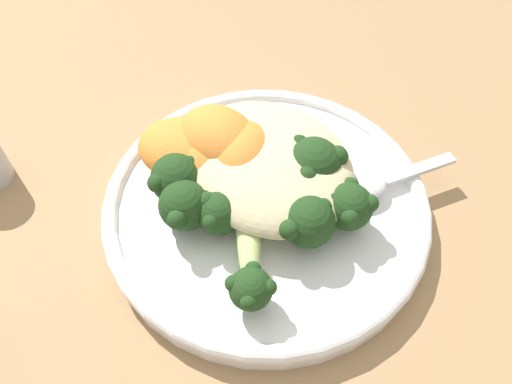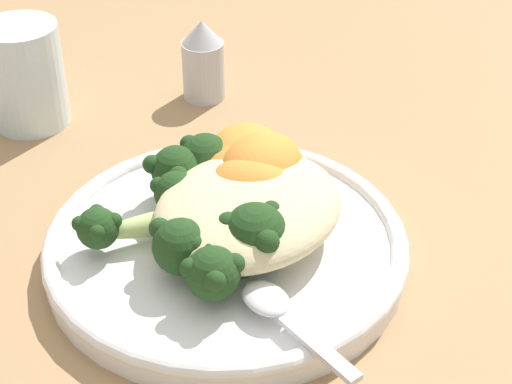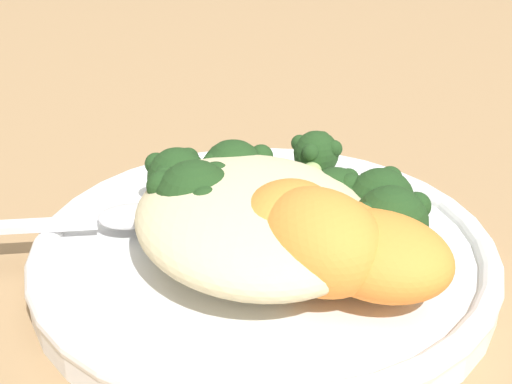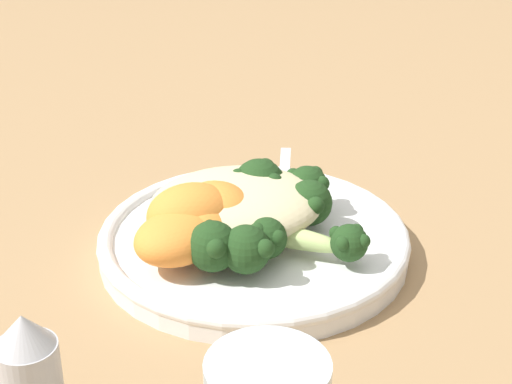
{
  "view_description": "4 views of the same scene",
  "coord_description": "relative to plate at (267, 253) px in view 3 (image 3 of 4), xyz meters",
  "views": [
    {
      "loc": [
        0.18,
        -0.14,
        0.31
      ],
      "look_at": [
        0.03,
        -0.02,
        0.05
      ],
      "focal_mm": 35.0,
      "sensor_mm": 36.0,
      "label": 1
    },
    {
      "loc": [
        0.36,
        0.27,
        0.37
      ],
      "look_at": [
        0.0,
        0.01,
        0.05
      ],
      "focal_mm": 60.0,
      "sensor_mm": 36.0,
      "label": 2
    },
    {
      "loc": [
        -0.27,
        0.12,
        0.21
      ],
      "look_at": [
        0.02,
        0.0,
        0.05
      ],
      "focal_mm": 50.0,
      "sensor_mm": 36.0,
      "label": 3
    },
    {
      "loc": [
        -0.11,
        -0.56,
        0.34
      ],
      "look_at": [
        0.02,
        -0.01,
        0.06
      ],
      "focal_mm": 60.0,
      "sensor_mm": 36.0,
      "label": 4
    }
  ],
  "objects": [
    {
      "name": "broccoli_stalk_3",
      "position": [
        0.03,
        -0.04,
        0.02
      ],
      "size": [
        0.11,
        0.08,
        0.03
      ],
      "rotation": [
        0.0,
        0.0,
        5.66
      ],
      "color": "#ADC675",
      "rests_on": "plate"
    },
    {
      "name": "sweet_potato_chunk_2",
      "position": [
        -0.05,
        -0.02,
        0.03
      ],
      "size": [
        0.07,
        0.08,
        0.03
      ],
      "primitive_type": "ellipsoid",
      "rotation": [
        0.0,
        0.0,
        2.21
      ],
      "color": "orange",
      "rests_on": "plate"
    },
    {
      "name": "broccoli_stalk_5",
      "position": [
        0.04,
        0.03,
        0.02
      ],
      "size": [
        0.1,
        0.06,
        0.03
      ],
      "rotation": [
        0.0,
        0.0,
        6.65
      ],
      "color": "#ADC675",
      "rests_on": "plate"
    },
    {
      "name": "broccoli_stalk_6",
      "position": [
        0.01,
        0.03,
        0.03
      ],
      "size": [
        0.07,
        0.07,
        0.04
      ],
      "rotation": [
        0.0,
        0.0,
        6.98
      ],
      "color": "#ADC675",
      "rests_on": "plate"
    },
    {
      "name": "kale_tuft",
      "position": [
        0.02,
        0.03,
        0.02
      ],
      "size": [
        0.04,
        0.04,
        0.03
      ],
      "color": "#193D1E",
      "rests_on": "plate"
    },
    {
      "name": "plate",
      "position": [
        0.0,
        0.0,
        0.0
      ],
      "size": [
        0.24,
        0.24,
        0.02
      ],
      "color": "white",
      "rests_on": "ground_plane"
    },
    {
      "name": "broccoli_stalk_1",
      "position": [
        -0.02,
        -0.05,
        0.03
      ],
      "size": [
        0.04,
        0.08,
        0.03
      ],
      "rotation": [
        0.0,
        0.0,
        4.91
      ],
      "color": "#ADC675",
      "rests_on": "plate"
    },
    {
      "name": "sweet_potato_chunk_1",
      "position": [
        -0.05,
        -0.0,
        0.03
      ],
      "size": [
        0.08,
        0.06,
        0.04
      ],
      "primitive_type": "ellipsoid",
      "rotation": [
        0.0,
        0.0,
        0.16
      ],
      "color": "orange",
      "rests_on": "plate"
    },
    {
      "name": "ground_plane",
      "position": [
        -0.02,
        0.0,
        -0.01
      ],
      "size": [
        4.0,
        4.0,
        0.0
      ],
      "primitive_type": "plane",
      "color": "#9E7A51"
    },
    {
      "name": "sweet_potato_chunk_0",
      "position": [
        -0.06,
        -0.03,
        0.03
      ],
      "size": [
        0.09,
        0.08,
        0.03
      ],
      "primitive_type": "ellipsoid",
      "rotation": [
        0.0,
        0.0,
        0.58
      ],
      "color": "orange",
      "rests_on": "plate"
    },
    {
      "name": "sweet_potato_chunk_3",
      "position": [
        -0.03,
        -0.0,
        0.03
      ],
      "size": [
        0.08,
        0.08,
        0.04
      ],
      "primitive_type": "ellipsoid",
      "rotation": [
        0.0,
        0.0,
        2.25
      ],
      "color": "orange",
      "rests_on": "plate"
    },
    {
      "name": "broccoli_stalk_4",
      "position": [
        0.03,
        -0.0,
        0.03
      ],
      "size": [
        0.09,
        0.04,
        0.04
      ],
      "rotation": [
        0.0,
        0.0,
        6.23
      ],
      "color": "#ADC675",
      "rests_on": "plate"
    },
    {
      "name": "broccoli_stalk_2",
      "position": [
        -0.01,
        -0.03,
        0.02
      ],
      "size": [
        0.06,
        0.07,
        0.03
      ],
      "rotation": [
        0.0,
        0.0,
        5.26
      ],
      "color": "#ADC675",
      "rests_on": "plate"
    },
    {
      "name": "quinoa_mound",
      "position": [
        -0.01,
        0.01,
        0.03
      ],
      "size": [
        0.13,
        0.11,
        0.04
      ],
      "primitive_type": "ellipsoid",
      "color": "beige",
      "rests_on": "plate"
    },
    {
      "name": "broccoli_stalk_0",
      "position": [
        -0.04,
        -0.04,
        0.03
      ],
      "size": [
        0.04,
        0.08,
        0.04
      ],
      "rotation": [
        0.0,
        0.0,
        4.43
      ],
      "color": "#ADC675",
      "rests_on": "plate"
    },
    {
      "name": "spoon",
      "position": [
        0.04,
        0.07,
        0.01
      ],
      "size": [
        0.04,
        0.1,
        0.01
      ],
      "rotation": [
        0.0,
        0.0,
        1.29
      ],
      "color": "silver",
      "rests_on": "plate"
    }
  ]
}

